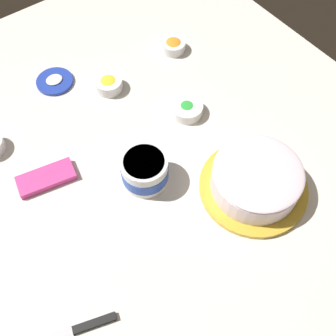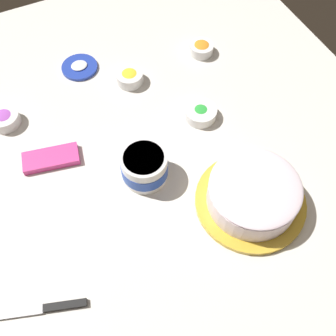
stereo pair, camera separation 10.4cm
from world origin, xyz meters
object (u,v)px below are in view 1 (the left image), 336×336
at_px(frosted_cake, 256,180).
at_px(sprinkle_bowl_orange, 173,45).
at_px(spreading_knife, 73,331).
at_px(sprinkle_bowl_yellow, 109,84).
at_px(sprinkle_bowl_green, 187,109).
at_px(frosting_tub_lid, 54,82).
at_px(candy_box_lower, 46,178).
at_px(frosting_tub, 145,170).

bearing_deg(frosted_cake, sprinkle_bowl_orange, 74.72).
height_order(spreading_knife, sprinkle_bowl_yellow, sprinkle_bowl_yellow).
bearing_deg(sprinkle_bowl_yellow, sprinkle_bowl_green, -58.88).
bearing_deg(frosting_tub_lid, spreading_knife, -115.16).
height_order(spreading_knife, candy_box_lower, candy_box_lower).
distance_m(frosting_tub, frosting_tub_lid, 0.45).
distance_m(spreading_knife, sprinkle_bowl_orange, 0.90).
height_order(frosted_cake, sprinkle_bowl_orange, frosted_cake).
distance_m(sprinkle_bowl_yellow, candy_box_lower, 0.35).
xyz_separation_m(frosting_tub, frosting_tub_lid, (-0.03, 0.45, -0.04)).
bearing_deg(sprinkle_bowl_green, sprinkle_bowl_orange, 61.25).
xyz_separation_m(spreading_knife, sprinkle_bowl_orange, (0.70, 0.57, 0.01)).
bearing_deg(frosted_cake, frosting_tub, 137.31).
height_order(spreading_knife, sprinkle_bowl_green, sprinkle_bowl_green).
distance_m(spreading_knife, sprinkle_bowl_green, 0.66).
height_order(frosted_cake, candy_box_lower, frosted_cake).
height_order(frosting_tub, sprinkle_bowl_green, frosting_tub).
xyz_separation_m(frosting_tub, spreading_knife, (-0.34, -0.22, -0.04)).
bearing_deg(spreading_knife, sprinkle_bowl_orange, 38.94).
bearing_deg(spreading_knife, sprinkle_bowl_green, 30.07).
distance_m(frosted_cake, sprinkle_bowl_green, 0.31).
distance_m(frosted_cake, spreading_knife, 0.55).
xyz_separation_m(frosting_tub_lid, sprinkle_bowl_orange, (0.39, -0.10, 0.01)).
xyz_separation_m(sprinkle_bowl_green, candy_box_lower, (-0.44, 0.04, -0.01)).
relative_size(frosted_cake, candy_box_lower, 1.88).
relative_size(spreading_knife, sprinkle_bowl_orange, 2.94).
distance_m(frosting_tub_lid, sprinkle_bowl_yellow, 0.18).
bearing_deg(frosting_tub, sprinkle_bowl_green, 26.34).
bearing_deg(frosting_tub_lid, sprinkle_bowl_green, -52.90).
distance_m(frosted_cake, sprinkle_bowl_yellow, 0.53).
xyz_separation_m(frosting_tub, sprinkle_bowl_green, (0.23, 0.11, -0.03)).
bearing_deg(frosted_cake, frosting_tub_lid, 110.30).
relative_size(frosting_tub, candy_box_lower, 0.82).
height_order(frosting_tub_lid, spreading_knife, frosting_tub_lid).
xyz_separation_m(frosting_tub, sprinkle_bowl_yellow, (0.10, 0.33, -0.02)).
xyz_separation_m(frosted_cake, sprinkle_bowl_yellow, (-0.11, 0.52, -0.03)).
distance_m(frosted_cake, frosting_tub_lid, 0.69).
bearing_deg(spreading_knife, sprinkle_bowl_yellow, 51.25).
distance_m(frosting_tub, spreading_knife, 0.41).
bearing_deg(sprinkle_bowl_orange, frosting_tub, -135.68).
relative_size(frosting_tub, sprinkle_bowl_yellow, 1.48).
height_order(frosting_tub, spreading_knife, frosting_tub).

